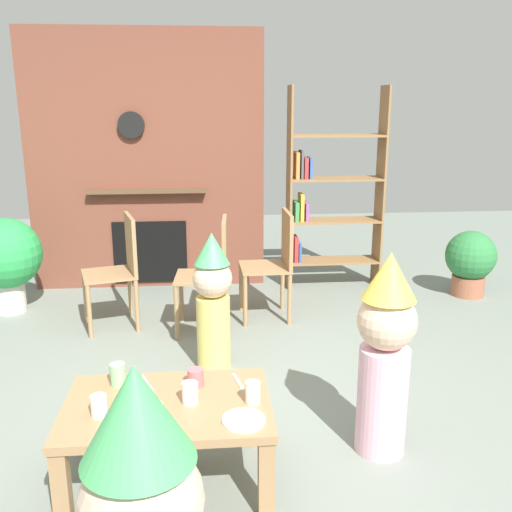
{
  "coord_description": "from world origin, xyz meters",
  "views": [
    {
      "loc": [
        -0.14,
        -2.87,
        1.76
      ],
      "look_at": [
        0.15,
        0.4,
        0.86
      ],
      "focal_mm": 39.9,
      "sensor_mm": 36.0,
      "label": 1
    }
  ],
  "objects_px": {
    "paper_cup_far_right": "(253,392)",
    "dining_chair_left": "(120,265)",
    "coffee_table": "(168,416)",
    "paper_cup_near_left": "(118,374)",
    "paper_plate_front": "(244,420)",
    "potted_plant_tall": "(470,260)",
    "dining_chair_right": "(276,259)",
    "paper_cup_far_left": "(190,393)",
    "dining_chair_middle": "(213,268)",
    "bookshelf": "(327,196)",
    "birthday_cake_slice": "(144,382)",
    "paper_cup_near_right": "(196,377)",
    "potted_plant_short": "(6,257)",
    "paper_cup_center": "(99,406)",
    "paper_plate_rear": "(141,409)",
    "child_by_the_chairs": "(213,298)",
    "child_in_pink": "(385,350)"
  },
  "relations": [
    {
      "from": "paper_cup_far_right",
      "to": "dining_chair_left",
      "type": "height_order",
      "value": "dining_chair_left"
    },
    {
      "from": "dining_chair_middle",
      "to": "paper_cup_far_right",
      "type": "bearing_deg",
      "value": 98.14
    },
    {
      "from": "paper_plate_rear",
      "to": "birthday_cake_slice",
      "type": "distance_m",
      "value": 0.19
    },
    {
      "from": "paper_plate_front",
      "to": "child_in_pink",
      "type": "xyz_separation_m",
      "value": [
        0.73,
        0.35,
        0.14
      ]
    },
    {
      "from": "paper_cup_near_left",
      "to": "paper_plate_front",
      "type": "distance_m",
      "value": 0.71
    },
    {
      "from": "coffee_table",
      "to": "paper_cup_far_right",
      "type": "distance_m",
      "value": 0.41
    },
    {
      "from": "paper_cup_center",
      "to": "dining_chair_right",
      "type": "bearing_deg",
      "value": 64.13
    },
    {
      "from": "birthday_cake_slice",
      "to": "paper_cup_near_right",
      "type": "bearing_deg",
      "value": 6.56
    },
    {
      "from": "dining_chair_middle",
      "to": "coffee_table",
      "type": "bearing_deg",
      "value": 86.12
    },
    {
      "from": "paper_cup_far_left",
      "to": "birthday_cake_slice",
      "type": "distance_m",
      "value": 0.26
    },
    {
      "from": "child_by_the_chairs",
      "to": "dining_chair_right",
      "type": "distance_m",
      "value": 1.04
    },
    {
      "from": "birthday_cake_slice",
      "to": "dining_chair_left",
      "type": "distance_m",
      "value": 1.93
    },
    {
      "from": "bookshelf",
      "to": "paper_plate_rear",
      "type": "height_order",
      "value": "bookshelf"
    },
    {
      "from": "birthday_cake_slice",
      "to": "dining_chair_left",
      "type": "relative_size",
      "value": 0.11
    },
    {
      "from": "potted_plant_tall",
      "to": "dining_chair_right",
      "type": "bearing_deg",
      "value": -167.87
    },
    {
      "from": "paper_cup_far_right",
      "to": "paper_plate_front",
      "type": "xyz_separation_m",
      "value": [
        -0.05,
        -0.15,
        -0.05
      ]
    },
    {
      "from": "birthday_cake_slice",
      "to": "dining_chair_middle",
      "type": "relative_size",
      "value": 0.11
    },
    {
      "from": "paper_cup_near_right",
      "to": "paper_plate_rear",
      "type": "relative_size",
      "value": 0.42
    },
    {
      "from": "paper_cup_far_left",
      "to": "paper_plate_rear",
      "type": "distance_m",
      "value": 0.23
    },
    {
      "from": "paper_cup_near_left",
      "to": "dining_chair_left",
      "type": "bearing_deg",
      "value": 97.52
    },
    {
      "from": "birthday_cake_slice",
      "to": "child_by_the_chairs",
      "type": "height_order",
      "value": "child_by_the_chairs"
    },
    {
      "from": "paper_cup_far_right",
      "to": "dining_chair_left",
      "type": "relative_size",
      "value": 0.12
    },
    {
      "from": "birthday_cake_slice",
      "to": "dining_chair_middle",
      "type": "xyz_separation_m",
      "value": [
        0.36,
        1.73,
        0.05
      ]
    },
    {
      "from": "birthday_cake_slice",
      "to": "potted_plant_tall",
      "type": "bearing_deg",
      "value": 40.7
    },
    {
      "from": "paper_cup_center",
      "to": "paper_plate_rear",
      "type": "bearing_deg",
      "value": 9.58
    },
    {
      "from": "child_in_pink",
      "to": "potted_plant_short",
      "type": "distance_m",
      "value": 3.42
    },
    {
      "from": "paper_cup_center",
      "to": "paper_plate_rear",
      "type": "relative_size",
      "value": 0.48
    },
    {
      "from": "coffee_table",
      "to": "paper_cup_far_left",
      "type": "bearing_deg",
      "value": -4.65
    },
    {
      "from": "dining_chair_left",
      "to": "dining_chair_right",
      "type": "xyz_separation_m",
      "value": [
        1.25,
        0.07,
        0.0
      ]
    },
    {
      "from": "paper_cup_center",
      "to": "paper_plate_front",
      "type": "distance_m",
      "value": 0.65
    },
    {
      "from": "paper_cup_center",
      "to": "dining_chair_right",
      "type": "xyz_separation_m",
      "value": [
        1.05,
        2.17,
        0.05
      ]
    },
    {
      "from": "dining_chair_middle",
      "to": "potted_plant_tall",
      "type": "bearing_deg",
      "value": -161.59
    },
    {
      "from": "paper_cup_far_left",
      "to": "dining_chair_middle",
      "type": "height_order",
      "value": "dining_chair_middle"
    },
    {
      "from": "bookshelf",
      "to": "dining_chair_left",
      "type": "xyz_separation_m",
      "value": [
        -1.84,
        -0.88,
        -0.38
      ]
    },
    {
      "from": "birthday_cake_slice",
      "to": "child_by_the_chairs",
      "type": "distance_m",
      "value": 1.12
    },
    {
      "from": "coffee_table",
      "to": "paper_cup_near_left",
      "type": "bearing_deg",
      "value": 141.03
    },
    {
      "from": "coffee_table",
      "to": "paper_cup_near_left",
      "type": "height_order",
      "value": "paper_cup_near_left"
    },
    {
      "from": "bookshelf",
      "to": "paper_cup_center",
      "type": "height_order",
      "value": "bookshelf"
    },
    {
      "from": "bookshelf",
      "to": "dining_chair_middle",
      "type": "height_order",
      "value": "bookshelf"
    },
    {
      "from": "paper_cup_near_right",
      "to": "potted_plant_short",
      "type": "distance_m",
      "value": 2.79
    },
    {
      "from": "coffee_table",
      "to": "paper_cup_far_left",
      "type": "xyz_separation_m",
      "value": [
        0.11,
        -0.01,
        0.12
      ]
    },
    {
      "from": "paper_cup_center",
      "to": "dining_chair_left",
      "type": "xyz_separation_m",
      "value": [
        -0.2,
        2.1,
        0.05
      ]
    },
    {
      "from": "paper_plate_rear",
      "to": "potted_plant_short",
      "type": "relative_size",
      "value": 0.25
    },
    {
      "from": "paper_cup_near_left",
      "to": "paper_cup_far_left",
      "type": "height_order",
      "value": "paper_cup_near_left"
    },
    {
      "from": "paper_cup_center",
      "to": "potted_plant_tall",
      "type": "xyz_separation_m",
      "value": [
        2.92,
        2.57,
        -0.13
      ]
    },
    {
      "from": "dining_chair_middle",
      "to": "birthday_cake_slice",
      "type": "bearing_deg",
      "value": 81.75
    },
    {
      "from": "dining_chair_right",
      "to": "potted_plant_short",
      "type": "bearing_deg",
      "value": -9.95
    },
    {
      "from": "potted_plant_short",
      "to": "paper_plate_rear",
      "type": "bearing_deg",
      "value": -60.78
    },
    {
      "from": "paper_plate_front",
      "to": "dining_chair_middle",
      "type": "height_order",
      "value": "dining_chair_middle"
    },
    {
      "from": "paper_cup_far_left",
      "to": "potted_plant_short",
      "type": "height_order",
      "value": "potted_plant_short"
    }
  ]
}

